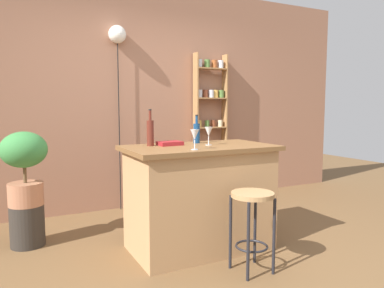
{
  "coord_description": "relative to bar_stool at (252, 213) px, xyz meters",
  "views": [
    {
      "loc": [
        -1.53,
        -2.56,
        1.29
      ],
      "look_at": [
        0.05,
        0.55,
        0.92
      ],
      "focal_mm": 34.56,
      "sensor_mm": 36.0,
      "label": 1
    }
  ],
  "objects": [
    {
      "name": "kitchen_counter",
      "position": [
        -0.14,
        0.6,
        0.0
      ],
      "size": [
        1.32,
        0.74,
        0.93
      ],
      "color": "tan",
      "rests_on": "ground"
    },
    {
      "name": "cookbook",
      "position": [
        -0.36,
        0.76,
        0.48
      ],
      "size": [
        0.22,
        0.16,
        0.03
      ],
      "primitive_type": "cube",
      "rotation": [
        0.0,
        0.0,
        0.04
      ],
      "color": "maroon",
      "rests_on": "kitchen_counter"
    },
    {
      "name": "potted_plant",
      "position": [
        -1.52,
        1.37,
        0.31
      ],
      "size": [
        0.41,
        0.37,
        0.67
      ],
      "color": "#A86B4C",
      "rests_on": "plant_stool"
    },
    {
      "name": "wine_glass_left",
      "position": [
        -0.31,
        0.36,
        0.58
      ],
      "size": [
        0.07,
        0.07,
        0.16
      ],
      "color": "silver",
      "rests_on": "kitchen_counter"
    },
    {
      "name": "ground",
      "position": [
        -0.14,
        0.3,
        -0.47
      ],
      "size": [
        12.0,
        12.0,
        0.0
      ],
      "primitive_type": "plane",
      "color": "brown"
    },
    {
      "name": "bar_stool",
      "position": [
        0.0,
        0.0,
        0.0
      ],
      "size": [
        0.33,
        0.33,
        0.63
      ],
      "color": "black",
      "rests_on": "ground"
    },
    {
      "name": "plant_stool",
      "position": [
        -1.52,
        1.37,
        -0.28
      ],
      "size": [
        0.3,
        0.3,
        0.38
      ],
      "primitive_type": "cylinder",
      "color": "#2D2823",
      "rests_on": "ground"
    },
    {
      "name": "bottle_vinegar",
      "position": [
        -0.05,
        0.82,
        0.57
      ],
      "size": [
        0.06,
        0.06,
        0.27
      ],
      "color": "navy",
      "rests_on": "kitchen_counter"
    },
    {
      "name": "bottle_soda_blue",
      "position": [
        -0.53,
        0.79,
        0.59
      ],
      "size": [
        0.06,
        0.06,
        0.32
      ],
      "color": "#5B2319",
      "rests_on": "kitchen_counter"
    },
    {
      "name": "wine_glass_center",
      "position": [
        -0.04,
        0.61,
        0.58
      ],
      "size": [
        0.07,
        0.07,
        0.16
      ],
      "color": "silver",
      "rests_on": "kitchen_counter"
    },
    {
      "name": "back_wall",
      "position": [
        -0.14,
        2.25,
        0.93
      ],
      "size": [
        6.4,
        0.1,
        2.8
      ],
      "primitive_type": "cube",
      "color": "#9E6B51",
      "rests_on": "ground"
    },
    {
      "name": "spice_shelf",
      "position": [
        0.84,
        2.12,
        0.61
      ],
      "size": [
        0.47,
        0.13,
        1.98
      ],
      "color": "#9E7042",
      "rests_on": "ground"
    },
    {
      "name": "pendant_globe_light",
      "position": [
        -0.42,
        2.14,
        1.63
      ],
      "size": [
        0.21,
        0.21,
        2.23
      ],
      "color": "black",
      "rests_on": "ground"
    }
  ]
}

